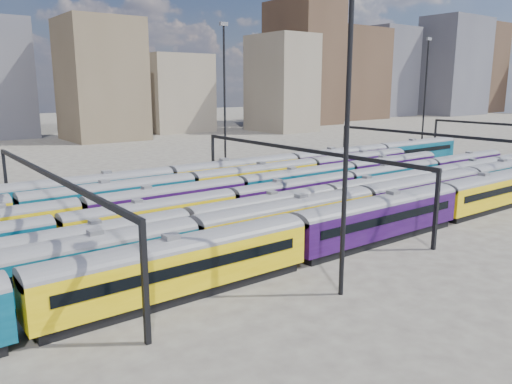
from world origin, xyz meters
TOP-DOWN VIEW (x-y plane):
  - ground at (0.00, 0.00)m, footprint 500.00×500.00m
  - rake_0 at (7.77, -15.00)m, footprint 158.59×3.31m
  - rake_1 at (0.04, -10.00)m, footprint 109.70×3.21m
  - rake_2 at (0.88, -5.00)m, footprint 135.39×2.83m
  - rake_3 at (-0.16, 0.00)m, footprint 116.85×2.85m
  - rake_4 at (-15.81, 5.00)m, footprint 121.92×2.97m
  - rake_5 at (-10.49, 10.00)m, footprint 107.52×3.15m
  - rake_6 at (-0.14, 15.00)m, footprint 134.45×3.28m
  - gantry_1 at (-20.00, 0.00)m, footprint 0.35×40.35m
  - gantry_2 at (10.00, 0.00)m, footprint 0.35×40.35m
  - gantry_3 at (40.00, 0.00)m, footprint 0.35×40.35m
  - mast_2 at (-5.00, -22.00)m, footprint 1.40×0.50m
  - mast_3 at (15.00, 24.00)m, footprint 1.40×0.50m
  - mast_5 at (65.00, 20.00)m, footprint 1.40×0.50m
  - skyline at (104.75, 105.73)m, footprint 399.22×60.48m

SIDE VIEW (x-z plane):
  - ground at x=0.00m, z-range 0.00..0.00m
  - rake_2 at x=0.88m, z-range 0.12..4.87m
  - rake_3 at x=-0.16m, z-range 0.12..4.91m
  - rake_4 at x=-15.81m, z-range 0.13..5.13m
  - rake_5 at x=-10.49m, z-range 0.13..5.44m
  - rake_1 at x=0.04m, z-range 0.14..5.55m
  - rake_6 at x=-0.14m, z-range 0.14..5.67m
  - rake_0 at x=7.77m, z-range 0.14..5.73m
  - gantry_1 at x=-20.00m, z-range 2.78..10.80m
  - gantry_2 at x=10.00m, z-range 2.78..10.80m
  - gantry_3 at x=40.00m, z-range 2.78..10.80m
  - mast_2 at x=-5.00m, z-range 1.17..26.77m
  - mast_3 at x=15.00m, z-range 1.17..26.77m
  - mast_5 at x=65.00m, z-range 1.17..26.77m
  - skyline at x=104.75m, z-range -4.18..45.85m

